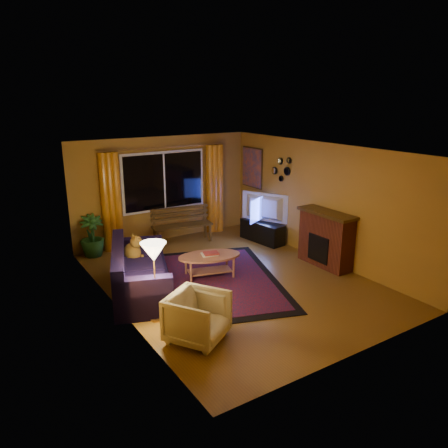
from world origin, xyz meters
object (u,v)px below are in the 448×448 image
bench (183,234)px  tv_console (262,232)px  armchair (198,315)px  coffee_table (210,266)px  sofa (141,270)px  floor_lamp (155,283)px

bench → tv_console: size_ratio=1.22×
bench → armchair: armchair is taller
coffee_table → tv_console: 2.46m
sofa → coffee_table: size_ratio=1.79×
sofa → floor_lamp: floor_lamp is taller
bench → armchair: (-1.81, -3.99, 0.18)m
floor_lamp → tv_console: 4.36m
bench → sofa: 2.81m
sofa → coffee_table: sofa is taller
bench → floor_lamp: bearing=-115.1°
floor_lamp → coffee_table: size_ratio=1.04×
bench → coffee_table: size_ratio=1.17×
sofa → armchair: sofa is taller
armchair → floor_lamp: size_ratio=0.62×
armchair → coffee_table: armchair is taller
bench → tv_console: bearing=-20.8°
armchair → tv_console: bearing=8.5°
armchair → tv_console: 4.63m
sofa → floor_lamp: 1.09m
armchair → floor_lamp: floor_lamp is taller
bench → sofa: size_ratio=0.65×
floor_lamp → coffee_table: (1.59, 1.02, -0.41)m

